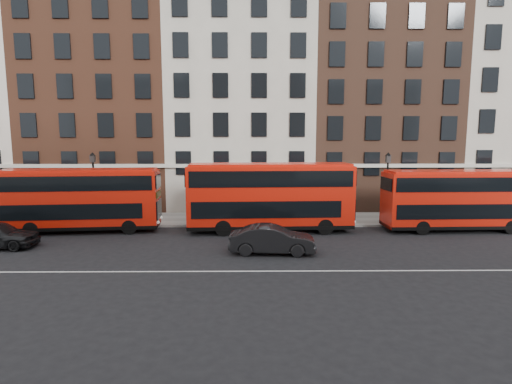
{
  "coord_description": "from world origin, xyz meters",
  "views": [
    {
      "loc": [
        0.97,
        -20.9,
        6.46
      ],
      "look_at": [
        1.25,
        5.0,
        3.0
      ],
      "focal_mm": 28.0,
      "sensor_mm": 36.0,
      "label": 1
    }
  ],
  "objects_px": {
    "bus_b": "(81,198)",
    "bus_c": "(269,195)",
    "bus_d": "(457,199)",
    "car_front": "(272,239)"
  },
  "relations": [
    {
      "from": "bus_b",
      "to": "bus_c",
      "type": "distance_m",
      "value": 13.07
    },
    {
      "from": "bus_b",
      "to": "bus_d",
      "type": "xyz_separation_m",
      "value": [
        26.21,
        0.0,
        -0.07
      ]
    },
    {
      "from": "bus_c",
      "to": "car_front",
      "type": "distance_m",
      "value": 5.7
    },
    {
      "from": "bus_d",
      "to": "car_front",
      "type": "xyz_separation_m",
      "value": [
        -13.21,
        -5.42,
        -1.5
      ]
    },
    {
      "from": "bus_d",
      "to": "bus_b",
      "type": "bearing_deg",
      "value": 178.26
    },
    {
      "from": "bus_c",
      "to": "bus_d",
      "type": "bearing_deg",
      "value": -2.43
    },
    {
      "from": "bus_c",
      "to": "car_front",
      "type": "relative_size",
      "value": 2.37
    },
    {
      "from": "bus_d",
      "to": "bus_c",
      "type": "bearing_deg",
      "value": 178.25
    },
    {
      "from": "bus_c",
      "to": "bus_d",
      "type": "distance_m",
      "value": 13.15
    },
    {
      "from": "bus_c",
      "to": "bus_d",
      "type": "xyz_separation_m",
      "value": [
        13.15,
        0.0,
        -0.27
      ]
    }
  ]
}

